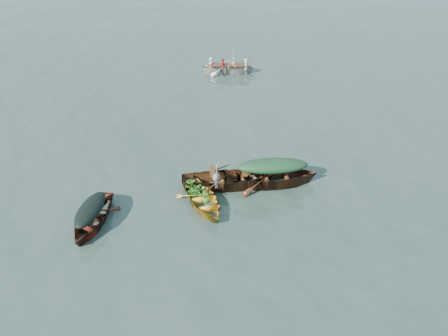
{
  "coord_description": "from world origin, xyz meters",
  "views": [
    {
      "loc": [
        3.27,
        -12.02,
        9.53
      ],
      "look_at": [
        0.1,
        2.16,
        0.5
      ],
      "focal_mm": 35.0,
      "sensor_mm": 36.0,
      "label": 1
    }
  ],
  "objects_px": {
    "yellow_dinghy": "(203,206)",
    "open_wooden_boat": "(228,187)",
    "heron": "(216,181)",
    "dark_covered_boat": "(93,224)",
    "green_tarp_boat": "(271,185)",
    "rowed_boat": "(228,74)"
  },
  "relations": [
    {
      "from": "open_wooden_boat",
      "to": "heron",
      "type": "height_order",
      "value": "heron"
    },
    {
      "from": "dark_covered_boat",
      "to": "green_tarp_boat",
      "type": "distance_m",
      "value": 6.77
    },
    {
      "from": "open_wooden_boat",
      "to": "rowed_boat",
      "type": "xyz_separation_m",
      "value": [
        -2.67,
        12.47,
        0.0
      ]
    },
    {
      "from": "green_tarp_boat",
      "to": "yellow_dinghy",
      "type": "bearing_deg",
      "value": 112.9
    },
    {
      "from": "green_tarp_boat",
      "to": "open_wooden_boat",
      "type": "relative_size",
      "value": 1.01
    },
    {
      "from": "yellow_dinghy",
      "to": "rowed_boat",
      "type": "distance_m",
      "value": 14.01
    },
    {
      "from": "green_tarp_boat",
      "to": "open_wooden_boat",
      "type": "height_order",
      "value": "green_tarp_boat"
    },
    {
      "from": "yellow_dinghy",
      "to": "open_wooden_boat",
      "type": "xyz_separation_m",
      "value": [
        0.63,
        1.39,
        0.0
      ]
    },
    {
      "from": "yellow_dinghy",
      "to": "rowed_boat",
      "type": "height_order",
      "value": "rowed_boat"
    },
    {
      "from": "open_wooden_boat",
      "to": "heron",
      "type": "bearing_deg",
      "value": 150.85
    },
    {
      "from": "dark_covered_boat",
      "to": "heron",
      "type": "distance_m",
      "value": 4.51
    },
    {
      "from": "yellow_dinghy",
      "to": "rowed_boat",
      "type": "xyz_separation_m",
      "value": [
        -2.04,
        13.86,
        0.0
      ]
    },
    {
      "from": "green_tarp_boat",
      "to": "heron",
      "type": "distance_m",
      "value": 2.56
    },
    {
      "from": "open_wooden_boat",
      "to": "heron",
      "type": "relative_size",
      "value": 5.34
    },
    {
      "from": "rowed_boat",
      "to": "heron",
      "type": "relative_size",
      "value": 4.99
    },
    {
      "from": "yellow_dinghy",
      "to": "dark_covered_boat",
      "type": "height_order",
      "value": "same"
    },
    {
      "from": "dark_covered_boat",
      "to": "open_wooden_boat",
      "type": "relative_size",
      "value": 0.75
    },
    {
      "from": "rowed_boat",
      "to": "green_tarp_boat",
      "type": "bearing_deg",
      "value": -173.22
    },
    {
      "from": "dark_covered_boat",
      "to": "rowed_boat",
      "type": "height_order",
      "value": "rowed_boat"
    },
    {
      "from": "yellow_dinghy",
      "to": "heron",
      "type": "distance_m",
      "value": 1.07
    },
    {
      "from": "heron",
      "to": "dark_covered_boat",
      "type": "bearing_deg",
      "value": 172.82
    },
    {
      "from": "yellow_dinghy",
      "to": "open_wooden_boat",
      "type": "height_order",
      "value": "open_wooden_boat"
    }
  ]
}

